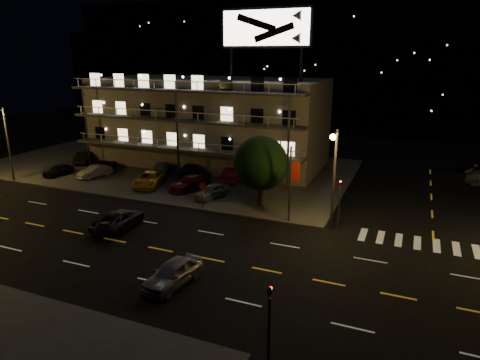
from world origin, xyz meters
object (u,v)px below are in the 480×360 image
at_px(lot_car_2, 150,179).
at_px(lot_car_7, 162,168).
at_px(lot_car_4, 212,191).
at_px(road_car_west, 119,220).
at_px(road_car_east, 173,273).
at_px(tree, 260,165).

height_order(lot_car_2, lot_car_7, lot_car_2).
bearing_deg(lot_car_2, lot_car_4, -22.53).
relative_size(lot_car_4, road_car_west, 0.76).
distance_m(lot_car_7, road_car_east, 24.74).
relative_size(road_car_east, road_car_west, 0.85).
height_order(lot_car_2, lot_car_4, lot_car_2).
bearing_deg(tree, lot_car_4, 178.57).
xyz_separation_m(lot_car_4, road_car_west, (-3.72, -9.18, -0.10)).
bearing_deg(lot_car_2, tree, -20.11).
bearing_deg(lot_car_7, lot_car_2, 85.53).
distance_m(tree, road_car_west, 12.91).
height_order(lot_car_2, road_car_east, lot_car_2).
distance_m(lot_car_2, lot_car_4, 7.76).
bearing_deg(road_car_west, lot_car_7, -74.50).
height_order(tree, lot_car_2, tree).
height_order(lot_car_7, road_car_west, lot_car_7).
distance_m(lot_car_4, road_car_east, 15.71).
relative_size(lot_car_2, road_car_west, 1.01).
xyz_separation_m(lot_car_2, lot_car_4, (7.69, -1.04, -0.06)).
bearing_deg(tree, road_car_west, -133.59).
height_order(tree, road_car_west, tree).
relative_size(lot_car_4, lot_car_7, 0.81).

